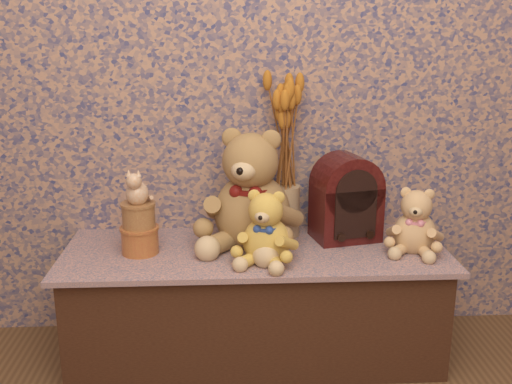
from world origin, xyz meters
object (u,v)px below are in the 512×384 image
biscuit_tin_lower (140,240)px  ceramic_vase (284,211)px  teddy_large (252,183)px  teddy_small (416,217)px  cathedral_radio (346,197)px  teddy_medium (267,223)px  cat_figurine (137,186)px

biscuit_tin_lower → ceramic_vase: bearing=17.0°
teddy_large → biscuit_tin_lower: size_ratio=3.56×
teddy_small → cathedral_radio: size_ratio=0.77×
ceramic_vase → biscuit_tin_lower: size_ratio=1.50×
ceramic_vase → teddy_small: bearing=-23.0°
teddy_medium → teddy_small: size_ratio=1.07×
teddy_medium → cathedral_radio: cathedral_radio is taller
teddy_medium → biscuit_tin_lower: bearing=-173.2°
biscuit_tin_lower → teddy_medium: bearing=-11.8°
teddy_medium → teddy_small: 0.57m
cat_figurine → teddy_small: bearing=6.0°
teddy_medium → cat_figurine: size_ratio=2.09×
cathedral_radio → ceramic_vase: size_ratio=1.67×
teddy_large → cathedral_radio: (0.37, 0.04, -0.07)m
cathedral_radio → teddy_large: bearing=173.2°
teddy_large → cat_figurine: size_ratio=3.58×
teddy_medium → teddy_large: bearing=122.4°
teddy_small → cathedral_radio: cathedral_radio is taller
cathedral_radio → teddy_small: bearing=-44.7°
biscuit_tin_lower → teddy_large: bearing=10.7°
cathedral_radio → biscuit_tin_lower: size_ratio=2.51×
cathedral_radio → cat_figurine: size_ratio=2.52×
cathedral_radio → biscuit_tin_lower: cathedral_radio is taller
biscuit_tin_lower → cat_figurine: (0.00, 0.00, 0.21)m
teddy_small → biscuit_tin_lower: 1.03m
teddy_medium → cat_figurine: bearing=-173.2°
teddy_large → teddy_medium: teddy_large is taller
teddy_large → biscuit_tin_lower: (-0.42, -0.08, -0.19)m
teddy_small → cathedral_radio: (-0.23, 0.15, 0.04)m
cathedral_radio → ceramic_vase: (-0.24, 0.05, -0.07)m
cathedral_radio → biscuit_tin_lower: bearing=175.8°
ceramic_vase → biscuit_tin_lower: ceramic_vase is taller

